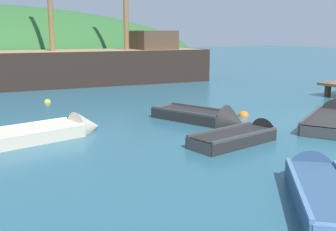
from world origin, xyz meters
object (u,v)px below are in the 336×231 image
object	(u,v)px
rowboat_outer_right	(245,138)
buoy_yellow	(47,102)
sailing_ship	(98,70)
buoy_orange	(243,116)
rowboat_portside	(45,135)
rowboat_outer_left	(206,119)
rowboat_far	(319,189)
rowboat_near_dock	(333,120)

from	to	relation	value
rowboat_outer_right	buoy_yellow	size ratio (longest dim) A/B	11.37
sailing_ship	buoy_orange	bearing A→B (deg)	100.45
rowboat_portside	rowboat_outer_left	world-z (taller)	rowboat_outer_left
rowboat_portside	rowboat_outer_right	world-z (taller)	rowboat_portside
rowboat_far	buoy_yellow	size ratio (longest dim) A/B	11.62
rowboat_portside	rowboat_far	bearing A→B (deg)	-74.66
rowboat_outer_left	rowboat_outer_right	bearing A→B (deg)	-30.70
rowboat_outer_right	buoy_orange	size ratio (longest dim) A/B	8.58
rowboat_near_dock	rowboat_far	bearing A→B (deg)	-173.57
rowboat_outer_left	rowboat_portside	bearing A→B (deg)	-115.83
rowboat_outer_right	rowboat_far	size ratio (longest dim) A/B	0.98
buoy_orange	rowboat_outer_left	bearing A→B (deg)	-177.86
rowboat_portside	buoy_yellow	world-z (taller)	rowboat_portside
rowboat_near_dock	rowboat_outer_right	world-z (taller)	rowboat_near_dock
buoy_orange	sailing_ship	bearing A→B (deg)	92.17
rowboat_outer_right	rowboat_far	bearing A→B (deg)	-119.39
rowboat_near_dock	rowboat_far	distance (m)	6.55
rowboat_portside	sailing_ship	bearing A→B (deg)	51.87
rowboat_outer_left	buoy_yellow	xyz separation A→B (m)	(-3.23, 6.65, -0.11)
sailing_ship	buoy_yellow	size ratio (longest dim) A/B	56.29
rowboat_near_dock	rowboat_far	size ratio (longest dim) A/B	1.23
rowboat_outer_left	rowboat_far	bearing A→B (deg)	-36.68
rowboat_portside	rowboat_outer_right	bearing A→B (deg)	-44.24
rowboat_outer_right	rowboat_outer_left	world-z (taller)	rowboat_outer_left
rowboat_near_dock	rowboat_outer_left	world-z (taller)	rowboat_near_dock
rowboat_near_dock	rowboat_outer_left	bearing A→B (deg)	118.19
rowboat_portside	rowboat_far	xyz separation A→B (m)	(2.97, -6.70, 0.01)
rowboat_far	buoy_yellow	xyz separation A→B (m)	(-1.16, 12.62, -0.12)
sailing_ship	buoy_orange	distance (m)	11.85
buoy_yellow	rowboat_portside	bearing A→B (deg)	-106.95
buoy_yellow	rowboat_outer_right	bearing A→B (deg)	-73.76
rowboat_near_dock	rowboat_outer_left	xyz separation A→B (m)	(-3.39, 2.36, 0.01)
rowboat_outer_left	rowboat_far	distance (m)	6.32
rowboat_outer_left	buoy_orange	world-z (taller)	rowboat_outer_left
rowboat_outer_right	rowboat_outer_left	distance (m)	2.54
sailing_ship	rowboat_portside	xyz separation A→B (m)	(-6.33, -11.15, -0.62)
rowboat_near_dock	buoy_yellow	bearing A→B (deg)	99.32
rowboat_near_dock	sailing_ship	bearing A→B (deg)	71.37
rowboat_outer_left	buoy_yellow	size ratio (longest dim) A/B	12.39
rowboat_near_dock	buoy_orange	bearing A→B (deg)	97.33
rowboat_outer_left	buoy_orange	size ratio (longest dim) A/B	9.35
rowboat_outer_left	sailing_ship	bearing A→B (deg)	156.26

